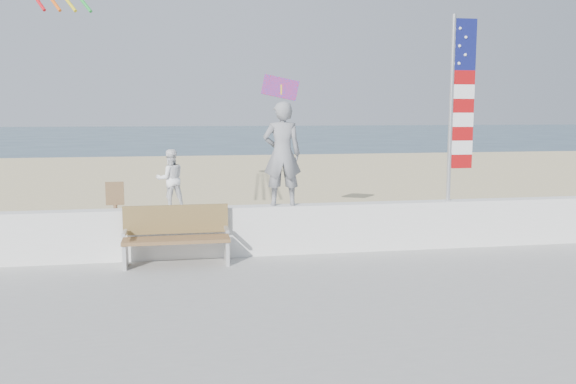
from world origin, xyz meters
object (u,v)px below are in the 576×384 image
(adult, at_px, (282,154))
(child, at_px, (170,179))
(flag, at_px, (458,100))
(bench, at_px, (176,235))

(adult, xyz_separation_m, child, (-2.00, 0.00, -0.42))
(child, bearing_deg, adult, 165.41)
(adult, relative_size, flag, 0.54)
(adult, height_order, child, adult)
(bench, bearing_deg, adult, 13.31)
(child, height_order, bench, child)
(adult, distance_m, flag, 3.50)
(bench, bearing_deg, child, 100.27)
(adult, distance_m, child, 2.05)
(bench, bearing_deg, flag, 4.91)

